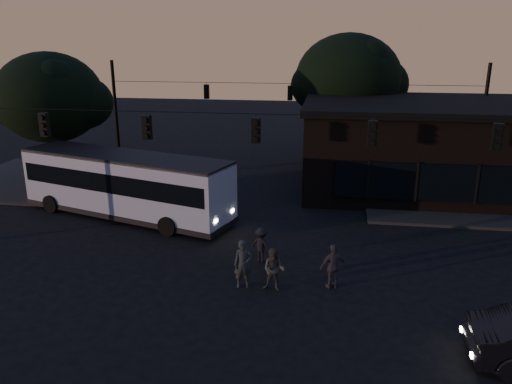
# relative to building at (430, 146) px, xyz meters

# --- Properties ---
(ground) EXTENTS (120.00, 120.00, 0.00)m
(ground) POSITION_rel_building_xyz_m (-9.00, -15.97, -2.71)
(ground) COLOR black
(ground) RESTS_ON ground
(sidewalk_far_right) EXTENTS (14.00, 10.00, 0.15)m
(sidewalk_far_right) POSITION_rel_building_xyz_m (3.00, -1.97, -2.63)
(sidewalk_far_right) COLOR black
(sidewalk_far_right) RESTS_ON ground
(sidewalk_far_left) EXTENTS (14.00, 10.00, 0.15)m
(sidewalk_far_left) POSITION_rel_building_xyz_m (-23.00, -1.97, -2.63)
(sidewalk_far_left) COLOR black
(sidewalk_far_left) RESTS_ON ground
(building) EXTENTS (15.40, 10.41, 5.40)m
(building) POSITION_rel_building_xyz_m (0.00, 0.00, 0.00)
(building) COLOR black
(building) RESTS_ON ground
(tree_behind) EXTENTS (7.60, 7.60, 9.43)m
(tree_behind) POSITION_rel_building_xyz_m (-5.00, 6.03, 3.48)
(tree_behind) COLOR black
(tree_behind) RESTS_ON ground
(tree_left) EXTENTS (6.40, 6.40, 8.30)m
(tree_left) POSITION_rel_building_xyz_m (-23.00, -2.97, 2.86)
(tree_left) COLOR black
(tree_left) RESTS_ON ground
(signal_rig_near) EXTENTS (26.24, 0.30, 7.50)m
(signal_rig_near) POSITION_rel_building_xyz_m (-9.00, -11.97, 1.74)
(signal_rig_near) COLOR black
(signal_rig_near) RESTS_ON ground
(signal_rig_far) EXTENTS (26.24, 0.30, 7.50)m
(signal_rig_far) POSITION_rel_building_xyz_m (-9.00, 4.03, 1.50)
(signal_rig_far) COLOR black
(signal_rig_far) RESTS_ON ground
(bus) EXTENTS (12.12, 6.17, 3.34)m
(bus) POSITION_rel_building_xyz_m (-16.52, -7.69, -0.83)
(bus) COLOR #8E97B5
(bus) RESTS_ON ground
(pedestrian_a) EXTENTS (0.76, 0.59, 1.86)m
(pedestrian_a) POSITION_rel_building_xyz_m (-9.12, -14.48, -1.78)
(pedestrian_a) COLOR #1F2427
(pedestrian_a) RESTS_ON ground
(pedestrian_b) EXTENTS (0.88, 0.72, 1.69)m
(pedestrian_b) POSITION_rel_building_xyz_m (-7.94, -14.60, -1.87)
(pedestrian_b) COLOR #30302C
(pedestrian_b) RESTS_ON ground
(pedestrian_c) EXTENTS (1.11, 0.79, 1.75)m
(pedestrian_c) POSITION_rel_building_xyz_m (-5.77, -14.08, -1.83)
(pedestrian_c) COLOR #312C35
(pedestrian_c) RESTS_ON ground
(pedestrian_d) EXTENTS (1.13, 0.90, 1.53)m
(pedestrian_d) POSITION_rel_building_xyz_m (-8.73, -12.20, -1.94)
(pedestrian_d) COLOR black
(pedestrian_d) RESTS_ON ground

